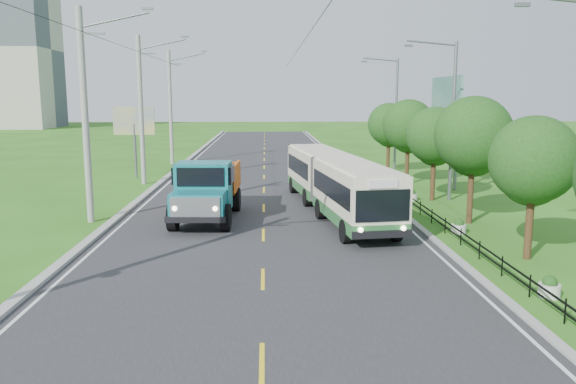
{
  "coord_description": "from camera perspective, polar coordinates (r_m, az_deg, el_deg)",
  "views": [
    {
      "loc": [
        0.11,
        -17.76,
        5.93
      ],
      "look_at": [
        1.07,
        6.0,
        1.9
      ],
      "focal_mm": 35.0,
      "sensor_mm": 36.0,
      "label": 1
    }
  ],
  "objects": [
    {
      "name": "road",
      "position": [
        38.22,
        -2.46,
        0.7
      ],
      "size": [
        14.0,
        120.0,
        0.02
      ],
      "primitive_type": "cube",
      "color": "#28282B",
      "rests_on": "ground"
    },
    {
      "name": "edge_line_right",
      "position": [
        38.77,
        7.42,
        0.77
      ],
      "size": [
        0.12,
        120.0,
        0.0
      ],
      "primitive_type": "cube",
      "color": "silver",
      "rests_on": "road"
    },
    {
      "name": "pole_mid",
      "position": [
        39.66,
        -14.66,
        8.1
      ],
      "size": [
        3.51,
        0.32,
        10.0
      ],
      "color": "gray",
      "rests_on": "ground"
    },
    {
      "name": "streetlight_mid",
      "position": [
        33.47,
        16.16,
        7.48
      ],
      "size": [
        3.02,
        0.2,
        9.07
      ],
      "color": "slate",
      "rests_on": "ground"
    },
    {
      "name": "tree_back",
      "position": [
        45.03,
        10.25,
        6.57
      ],
      "size": [
        3.3,
        3.36,
        5.5
      ],
      "color": "#382314",
      "rests_on": "ground"
    },
    {
      "name": "ground",
      "position": [
        18.72,
        -2.57,
        -8.86
      ],
      "size": [
        240.0,
        240.0,
        0.0
      ],
      "primitive_type": "plane",
      "color": "#2C6117",
      "rests_on": "ground"
    },
    {
      "name": "curb_left",
      "position": [
        38.9,
        -13.13,
        0.71
      ],
      "size": [
        0.4,
        120.0,
        0.15
      ],
      "primitive_type": "cube",
      "color": "#9E9E99",
      "rests_on": "ground"
    },
    {
      "name": "edge_line_left",
      "position": [
        38.81,
        -12.33,
        0.64
      ],
      "size": [
        0.12,
        120.0,
        0.0
      ],
      "primitive_type": "cube",
      "color": "silver",
      "rests_on": "road"
    },
    {
      "name": "planter_mid",
      "position": [
        33.35,
        12.46,
        -0.35
      ],
      "size": [
        0.64,
        0.64,
        0.67
      ],
      "color": "silver",
      "rests_on": "ground"
    },
    {
      "name": "planter_near",
      "position": [
        25.85,
        16.94,
        -3.42
      ],
      "size": [
        0.64,
        0.64,
        0.67
      ],
      "color": "silver",
      "rests_on": "ground"
    },
    {
      "name": "planter_far",
      "position": [
        41.04,
        9.64,
        1.58
      ],
      "size": [
        0.64,
        0.64,
        0.67
      ],
      "color": "silver",
      "rests_on": "ground"
    },
    {
      "name": "pole_far",
      "position": [
        51.45,
        -11.82,
        8.49
      ],
      "size": [
        3.51,
        0.32,
        10.0
      ],
      "color": "gray",
      "rests_on": "ground"
    },
    {
      "name": "tree_third",
      "position": [
        27.74,
        18.33,
        5.12
      ],
      "size": [
        3.6,
        3.62,
        6.0
      ],
      "color": "#382314",
      "rests_on": "ground"
    },
    {
      "name": "billboard_right",
      "position": [
        39.68,
        15.74,
        8.42
      ],
      "size": [
        0.24,
        6.0,
        7.3
      ],
      "color": "slate",
      "rests_on": "ground"
    },
    {
      "name": "railing_right",
      "position": [
        33.2,
        11.46,
        -0.34
      ],
      "size": [
        0.04,
        40.0,
        0.6
      ],
      "primitive_type": "cube",
      "color": "black",
      "rests_on": "ground"
    },
    {
      "name": "dump_truck",
      "position": [
        27.54,
        -8.22,
        0.6
      ],
      "size": [
        3.05,
        7.11,
        2.93
      ],
      "rotation": [
        0.0,
        0.0,
        -0.05
      ],
      "color": "#14737D",
      "rests_on": "ground"
    },
    {
      "name": "tree_second",
      "position": [
        22.29,
        23.65,
        2.6
      ],
      "size": [
        3.18,
        3.26,
        5.3
      ],
      "color": "#382314",
      "rests_on": "ground"
    },
    {
      "name": "curb_right",
      "position": [
        38.86,
        8.14,
        0.82
      ],
      "size": [
        0.3,
        120.0,
        0.1
      ],
      "primitive_type": "cube",
      "color": "#9E9E99",
      "rests_on": "ground"
    },
    {
      "name": "tree_fifth",
      "position": [
        39.19,
        12.16,
        6.37
      ],
      "size": [
        3.48,
        3.52,
        5.8
      ],
      "color": "#382314",
      "rests_on": "ground"
    },
    {
      "name": "billboard_left",
      "position": [
        42.9,
        -15.37,
        6.52
      ],
      "size": [
        3.0,
        0.2,
        5.2
      ],
      "color": "slate",
      "rests_on": "ground"
    },
    {
      "name": "pole_near",
      "position": [
        28.05,
        -19.86,
        7.35
      ],
      "size": [
        3.51,
        0.32,
        10.0
      ],
      "color": "gray",
      "rests_on": "ground"
    },
    {
      "name": "tree_fourth",
      "position": [
        33.44,
        14.69,
        5.29
      ],
      "size": [
        3.24,
        3.31,
        5.4
      ],
      "color": "#382314",
      "rests_on": "ground"
    },
    {
      "name": "planter_front",
      "position": [
        18.77,
        25.02,
        -8.82
      ],
      "size": [
        0.64,
        0.64,
        0.67
      ],
      "color": "silver",
      "rests_on": "ground"
    },
    {
      "name": "streetlight_far",
      "position": [
        46.97,
        10.75,
        8.2
      ],
      "size": [
        3.02,
        0.2,
        9.07
      ],
      "color": "slate",
      "rests_on": "ground"
    },
    {
      "name": "centre_dash",
      "position": [
        18.72,
        -2.57,
        -8.79
      ],
      "size": [
        0.12,
        2.2,
        0.0
      ],
      "primitive_type": "cube",
      "color": "yellow",
      "rests_on": "road"
    },
    {
      "name": "bus",
      "position": [
        28.96,
        4.79,
        1.26
      ],
      "size": [
        4.25,
        15.14,
        2.89
      ],
      "rotation": [
        0.0,
        0.0,
        0.13
      ],
      "color": "#296832",
      "rests_on": "ground"
    }
  ]
}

